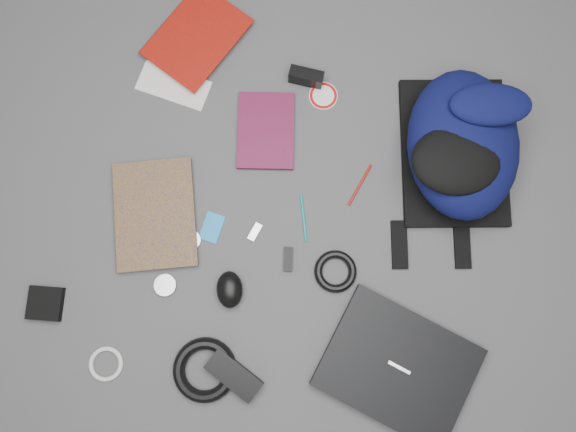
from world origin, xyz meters
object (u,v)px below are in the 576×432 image
(backpack, at_px, (463,144))
(pouch, at_px, (45,303))
(laptop, at_px, (398,367))
(textbook_red, at_px, (169,17))
(compact_camera, at_px, (306,77))
(comic_book, at_px, (115,218))
(mouse, at_px, (230,290))
(power_brick, at_px, (234,375))
(dvd_case, at_px, (266,131))

(backpack, height_order, pouch, backpack)
(laptop, height_order, textbook_red, laptop)
(textbook_red, relative_size, pouch, 3.09)
(backpack, xyz_separation_m, compact_camera, (-0.43, 0.09, -0.07))
(textbook_red, xyz_separation_m, comic_book, (0.03, -0.58, -0.00))
(textbook_red, bearing_deg, mouse, -39.06)
(textbook_red, bearing_deg, laptop, -19.93)
(backpack, bearing_deg, pouch, -159.79)
(textbook_red, bearing_deg, comic_book, -65.04)
(power_brick, bearing_deg, dvd_case, 121.01)
(dvd_case, relative_size, pouch, 2.47)
(dvd_case, height_order, compact_camera, compact_camera)
(pouch, bearing_deg, backpack, 36.25)
(backpack, xyz_separation_m, mouse, (-0.47, -0.51, -0.07))
(compact_camera, height_order, power_brick, compact_camera)
(compact_camera, bearing_deg, laptop, -59.59)
(comic_book, height_order, pouch, same)
(power_brick, bearing_deg, compact_camera, 114.52)
(backpack, relative_size, compact_camera, 4.75)
(backpack, distance_m, power_brick, 0.82)
(backpack, distance_m, comic_book, 0.92)
(backpack, xyz_separation_m, laptop, (-0.01, -0.58, -0.07))
(textbook_red, bearing_deg, dvd_case, -12.87)
(dvd_case, height_order, power_brick, power_brick)
(textbook_red, distance_m, pouch, 0.84)
(mouse, bearing_deg, textbook_red, 99.75)
(backpack, relative_size, laptop, 1.22)
(backpack, relative_size, textbook_red, 1.64)
(pouch, bearing_deg, power_brick, -4.27)
(textbook_red, xyz_separation_m, pouch, (-0.07, -0.83, -0.00))
(backpack, relative_size, comic_book, 1.51)
(mouse, relative_size, pouch, 1.09)
(laptop, xyz_separation_m, power_brick, (-0.39, -0.13, -0.00))
(dvd_case, bearing_deg, comic_book, -147.66)
(pouch, bearing_deg, mouse, 19.91)
(comic_book, xyz_separation_m, compact_camera, (0.38, 0.51, 0.01))
(laptop, height_order, power_brick, same)
(textbook_red, xyz_separation_m, power_brick, (0.45, -0.87, 0.00))
(laptop, xyz_separation_m, textbook_red, (-0.84, 0.74, -0.00))
(laptop, xyz_separation_m, pouch, (-0.91, -0.09, -0.01))
(comic_book, xyz_separation_m, dvd_case, (0.31, 0.34, -0.00))
(laptop, bearing_deg, backpack, 100.76)
(comic_book, bearing_deg, textbook_red, 72.27)
(backpack, height_order, mouse, backpack)
(comic_book, bearing_deg, laptop, -32.72)
(comic_book, height_order, power_brick, power_brick)
(backpack, distance_m, laptop, 0.58)
(laptop, height_order, mouse, mouse)
(comic_book, distance_m, mouse, 0.36)
(dvd_case, distance_m, power_brick, 0.64)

